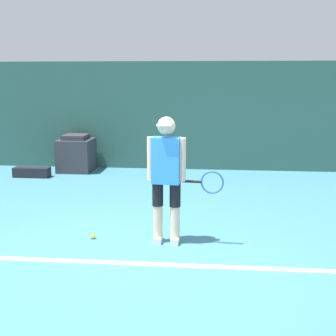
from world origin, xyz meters
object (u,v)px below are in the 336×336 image
object	(u,v)px
tennis_ball	(93,236)
covered_chair	(76,154)
tennis_player	(167,174)
equipment_bag	(32,172)

from	to	relation	value
tennis_ball	covered_chair	xyz separation A→B (m)	(-1.50, 4.31, 0.35)
covered_chair	tennis_player	bearing A→B (deg)	-60.35
tennis_player	covered_chair	xyz separation A→B (m)	(-2.47, 4.34, -0.50)
tennis_player	equipment_bag	size ratio (longest dim) A/B	2.13
tennis_ball	covered_chair	world-z (taller)	covered_chair
tennis_player	tennis_ball	world-z (taller)	tennis_player
equipment_bag	covered_chair	bearing A→B (deg)	44.54
tennis_player	equipment_bag	xyz separation A→B (m)	(-3.22, 3.61, -0.78)
tennis_ball	covered_chair	distance (m)	4.57
tennis_player	equipment_bag	world-z (taller)	tennis_player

